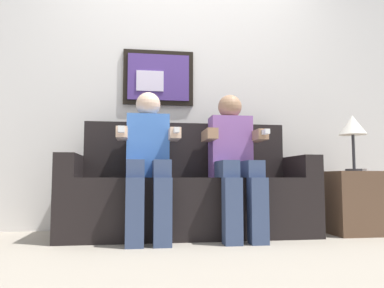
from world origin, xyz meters
The scene contains 8 objects.
ground_plane centered at (0.00, 0.00, 0.00)m, with size 5.63×5.63×0.00m, color #9E9384.
back_wall_assembly centered at (-0.01, 0.76, 1.30)m, with size 4.33×0.10×2.60m.
couch centered at (0.00, 0.33, 0.31)m, with size 1.93×0.58×0.90m.
person_on_left centered at (-0.33, 0.16, 0.61)m, with size 0.46×0.56×1.11m.
person_on_right centered at (0.33, 0.16, 0.61)m, with size 0.46×0.56×1.11m.
side_table_right centered at (1.32, 0.22, 0.25)m, with size 0.40×0.40×0.50m.
table_lamp centered at (1.34, 0.22, 0.86)m, with size 0.22×0.22×0.46m.
spare_remote_on_table centered at (1.39, 0.16, 0.51)m, with size 0.04×0.13×0.02m, color white.
Camera 1 is at (-0.40, -2.64, 0.45)m, focal length 35.38 mm.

